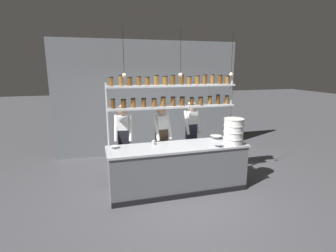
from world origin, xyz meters
TOP-DOWN VIEW (x-y plane):
  - ground_plane at (0.00, 0.00)m, footprint 40.00×40.00m
  - back_wall at (0.00, 2.57)m, footprint 5.12×0.12m
  - prep_counter at (0.00, -0.00)m, footprint 2.72×0.76m
  - spice_shelf_unit at (-0.00, 0.33)m, footprint 2.60×0.28m
  - chef_left at (-0.96, 0.65)m, footprint 0.40×0.33m
  - chef_center at (-0.18, 0.57)m, footprint 0.40×0.33m
  - chef_right at (0.60, 0.84)m, footprint 0.38×0.30m
  - container_stack at (1.08, -0.18)m, footprint 0.39×0.39m
  - prep_bowl_near_left at (-1.20, 0.17)m, footprint 0.16×0.16m
  - prep_bowl_center_front at (0.72, -0.27)m, footprint 0.19×0.19m
  - prep_bowl_center_back at (0.93, 0.26)m, footprint 0.25×0.25m
  - serving_cup_front at (-0.43, 0.20)m, footprint 0.07×0.07m
  - pendant_light_row at (0.04, 0.00)m, footprint 2.12×0.07m

SIDE VIEW (x-z plane):
  - ground_plane at x=0.00m, z-range 0.00..0.00m
  - prep_counter at x=0.00m, z-range 0.00..0.92m
  - prep_bowl_near_left at x=-1.20m, z-range 0.92..0.96m
  - prep_bowl_center_front at x=0.72m, z-range 0.92..0.97m
  - chef_center at x=-0.18m, z-range 0.12..1.77m
  - chef_right at x=0.60m, z-range 0.12..1.78m
  - prep_bowl_center_back at x=0.93m, z-range 0.92..0.99m
  - chef_left at x=-0.96m, z-range 0.13..1.80m
  - serving_cup_front at x=-0.43m, z-range 0.92..1.01m
  - container_stack at x=1.08m, z-range 0.92..1.43m
  - back_wall at x=0.00m, z-range 0.00..3.11m
  - spice_shelf_unit at x=0.00m, z-range 0.69..2.95m
  - pendant_light_row at x=0.04m, z-range 1.90..2.73m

